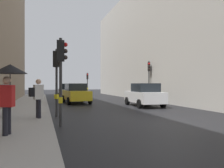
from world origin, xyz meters
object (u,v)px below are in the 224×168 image
(traffic_light_near_right, at_px, (57,70))
(pedestrian_with_umbrella, at_px, (9,79))
(car_white_compact, at_px, (144,95))
(pedestrian_with_black_backpack, at_px, (37,96))
(traffic_light_near_left, at_px, (61,65))
(pedestrian_with_grey_backpack, at_px, (5,95))
(car_silver_hatchback, at_px, (68,91))
(traffic_light_mid_street, at_px, (149,74))
(traffic_light_far_median, at_px, (87,80))
(car_yellow_taxi, at_px, (76,93))

(traffic_light_near_right, xyz_separation_m, pedestrian_with_umbrella, (-1.68, -4.38, -0.59))
(car_white_compact, height_order, pedestrian_with_black_backpack, pedestrian_with_black_backpack)
(traffic_light_near_left, xyz_separation_m, pedestrian_with_black_backpack, (-0.94, 1.40, -1.29))
(pedestrian_with_grey_backpack, bearing_deg, car_silver_hatchback, 72.33)
(traffic_light_near_right, bearing_deg, car_silver_hatchback, 81.40)
(traffic_light_near_right, bearing_deg, car_white_compact, 26.97)
(traffic_light_near_left, relative_size, pedestrian_with_umbrella, 1.66)
(traffic_light_near_right, relative_size, traffic_light_mid_street, 0.90)
(traffic_light_mid_street, relative_size, pedestrian_with_grey_backpack, 2.22)
(car_white_compact, distance_m, pedestrian_with_black_backpack, 8.96)
(car_silver_hatchback, height_order, pedestrian_with_umbrella, pedestrian_with_umbrella)
(car_silver_hatchback, distance_m, car_white_compact, 11.40)
(traffic_light_far_median, bearing_deg, traffic_light_near_right, -105.86)
(pedestrian_with_black_backpack, bearing_deg, traffic_light_near_right, 52.76)
(traffic_light_far_median, xyz_separation_m, pedestrian_with_black_backpack, (-6.45, -20.63, -1.16))
(traffic_light_near_left, bearing_deg, car_white_compact, 42.03)
(car_silver_hatchback, xyz_separation_m, pedestrian_with_black_backpack, (-3.03, -15.06, 0.29))
(traffic_light_near_left, bearing_deg, traffic_light_far_median, 75.97)
(traffic_light_mid_street, height_order, pedestrian_with_black_backpack, traffic_light_mid_street)
(traffic_light_mid_street, height_order, car_white_compact, traffic_light_mid_street)
(traffic_light_near_left, xyz_separation_m, pedestrian_with_umbrella, (-1.68, -1.75, -0.62))
(traffic_light_far_median, xyz_separation_m, car_yellow_taxi, (-3.37, -11.60, -1.44))
(pedestrian_with_black_backpack, bearing_deg, car_silver_hatchback, 78.63)
(car_silver_hatchback, bearing_deg, traffic_light_near_right, -98.60)
(car_white_compact, distance_m, pedestrian_with_umbrella, 11.49)
(traffic_light_mid_street, bearing_deg, car_white_compact, -122.24)
(traffic_light_near_left, height_order, pedestrian_with_umbrella, traffic_light_near_left)
(pedestrian_with_black_backpack, bearing_deg, traffic_light_mid_street, 39.98)
(traffic_light_mid_street, distance_m, car_silver_hatchback, 9.83)
(car_yellow_taxi, xyz_separation_m, pedestrian_with_umbrella, (-3.82, -12.17, 0.96))
(traffic_light_far_median, xyz_separation_m, pedestrian_with_grey_backpack, (-7.92, -19.70, -1.16))
(traffic_light_near_right, xyz_separation_m, car_white_compact, (6.71, 3.42, -1.55))
(traffic_light_near_left, height_order, pedestrian_with_black_backpack, traffic_light_near_left)
(traffic_light_near_left, xyz_separation_m, traffic_light_mid_street, (9.08, 9.80, 0.25))
(traffic_light_mid_street, relative_size, car_yellow_taxi, 0.91)
(traffic_light_mid_street, bearing_deg, pedestrian_with_grey_backpack, -146.98)
(traffic_light_near_left, distance_m, traffic_light_mid_street, 13.36)
(car_white_compact, bearing_deg, traffic_light_mid_street, 57.76)
(traffic_light_far_median, height_order, pedestrian_with_black_backpack, traffic_light_far_median)
(pedestrian_with_umbrella, bearing_deg, pedestrian_with_black_backpack, 76.71)
(car_silver_hatchback, bearing_deg, pedestrian_with_black_backpack, -101.37)
(car_yellow_taxi, distance_m, car_white_compact, 6.33)
(traffic_light_near_left, distance_m, traffic_light_near_right, 2.63)
(traffic_light_far_median, bearing_deg, car_white_compact, -85.69)
(traffic_light_near_right, bearing_deg, pedestrian_with_grey_backpack, -172.87)
(pedestrian_with_umbrella, relative_size, pedestrian_with_grey_backpack, 1.21)
(traffic_light_near_left, height_order, pedestrian_with_grey_backpack, traffic_light_near_left)
(car_yellow_taxi, distance_m, pedestrian_with_grey_backpack, 9.29)
(car_silver_hatchback, relative_size, car_yellow_taxi, 0.99)
(traffic_light_mid_street, bearing_deg, pedestrian_with_black_backpack, -140.02)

